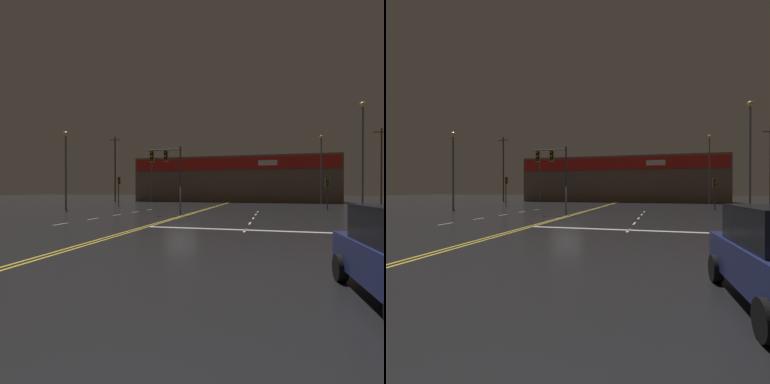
{
  "view_description": "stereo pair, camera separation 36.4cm",
  "coord_description": "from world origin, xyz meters",
  "views": [
    {
      "loc": [
        7.28,
        -23.51,
        2.19
      ],
      "look_at": [
        0.0,
        3.51,
        2.0
      ],
      "focal_mm": 28.0,
      "sensor_mm": 36.0,
      "label": 1
    },
    {
      "loc": [
        7.63,
        -23.41,
        2.19
      ],
      "look_at": [
        0.0,
        3.51,
        2.0
      ],
      "focal_mm": 28.0,
      "sensor_mm": 36.0,
      "label": 2
    }
  ],
  "objects": [
    {
      "name": "building_backdrop",
      "position": [
        0.0,
        34.82,
        4.19
      ],
      "size": [
        37.01,
        10.23,
        8.35
      ],
      "color": "brown",
      "rests_on": "ground"
    },
    {
      "name": "streetlight_near_left",
      "position": [
        14.63,
        26.9,
        6.76
      ],
      "size": [
        0.56,
        0.56,
        10.79
      ],
      "color": "#59595E",
      "rests_on": "ground"
    },
    {
      "name": "traffic_signal_corner_northeast",
      "position": [
        13.1,
        12.0,
        2.55
      ],
      "size": [
        0.42,
        0.36,
        3.47
      ],
      "color": "#38383D",
      "rests_on": "ground"
    },
    {
      "name": "traffic_signal_corner_northwest",
      "position": [
        -12.61,
        12.62,
        2.91
      ],
      "size": [
        0.42,
        0.36,
        3.96
      ],
      "color": "#38383D",
      "rests_on": "ground"
    },
    {
      "name": "ground_plane",
      "position": [
        0.0,
        0.0,
        0.0
      ],
      "size": [
        200.0,
        200.0,
        0.0
      ],
      "primitive_type": "plane",
      "color": "black"
    },
    {
      "name": "road_markings",
      "position": [
        1.28,
        -1.52,
        0.0
      ],
      "size": [
        17.36,
        60.0,
        0.01
      ],
      "color": "gold",
      "rests_on": "ground"
    },
    {
      "name": "utility_pole_row",
      "position": [
        0.15,
        27.48,
        6.16
      ],
      "size": [
        46.91,
        0.26,
        12.25
      ],
      "color": "#4C3828",
      "rests_on": "ground"
    },
    {
      "name": "traffic_signal_median",
      "position": [
        -1.81,
        1.41,
        4.53
      ],
      "size": [
        3.39,
        0.36,
        5.99
      ],
      "color": "#38383D",
      "rests_on": "ground"
    },
    {
      "name": "streetlight_far_left",
      "position": [
        -15.33,
        5.46,
        5.68
      ],
      "size": [
        0.56,
        0.56,
        8.81
      ],
      "color": "#59595E",
      "rests_on": "ground"
    },
    {
      "name": "streetlight_near_right",
      "position": [
        15.94,
        9.63,
        6.86
      ],
      "size": [
        0.56,
        0.56,
        10.98
      ],
      "color": "#59595E",
      "rests_on": "ground"
    },
    {
      "name": "streetlight_far_right",
      "position": [
        -14.06,
        27.38,
        5.93
      ],
      "size": [
        0.56,
        0.56,
        9.27
      ],
      "color": "#59595E",
      "rests_on": "ground"
    }
  ]
}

